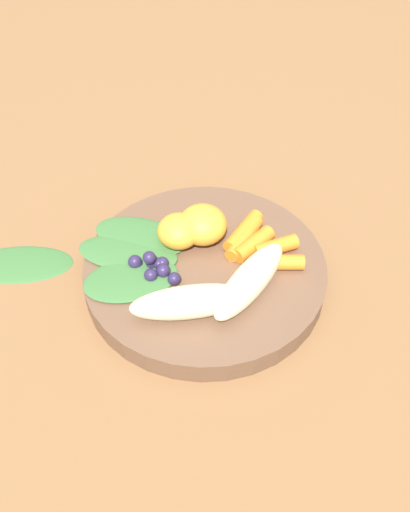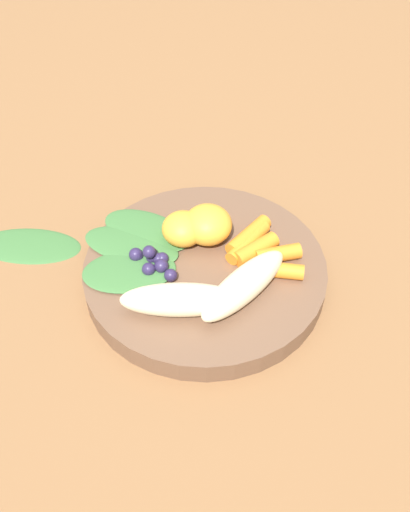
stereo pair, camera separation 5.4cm
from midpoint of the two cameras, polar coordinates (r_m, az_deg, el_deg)
ground_plane at (r=0.57m, az=-2.73°, el=-2.58°), size 2.40×2.40×0.00m
bowl at (r=0.56m, az=-2.78°, el=-1.74°), size 0.25×0.25×0.02m
banana_peeled_left at (r=0.51m, az=1.83°, el=-2.79°), size 0.12×0.06×0.03m
banana_peeled_right at (r=0.49m, az=-4.69°, el=-5.12°), size 0.11×0.09×0.03m
orange_segment_near at (r=0.56m, az=-5.45°, el=2.65°), size 0.05×0.05×0.03m
orange_segment_far at (r=0.56m, az=-3.03°, el=3.28°), size 0.05×0.05×0.04m
carrot_front at (r=0.54m, az=5.02°, el=-0.83°), size 0.05×0.05×0.02m
carrot_mid_left at (r=0.55m, az=4.88°, el=0.85°), size 0.05×0.03×0.02m
carrot_mid_right at (r=0.55m, az=2.46°, el=1.14°), size 0.05×0.02×0.02m
carrot_rear at (r=0.56m, az=1.53°, el=1.80°), size 0.06×0.03×0.02m
carrot_small at (r=0.57m, az=1.13°, el=2.76°), size 0.06×0.03×0.02m
blueberry_pile at (r=0.54m, az=-8.36°, el=-1.18°), size 0.03×0.05×0.02m
coconut_shred_patch at (r=0.56m, az=-10.57°, el=-0.42°), size 0.05×0.05×0.00m
kale_leaf_left at (r=0.58m, az=-9.65°, el=2.01°), size 0.10×0.12×0.00m
kale_leaf_right at (r=0.56m, az=-11.06°, el=0.17°), size 0.10×0.12×0.00m
kale_leaf_rear at (r=0.54m, az=-10.85°, el=-2.57°), size 0.11×0.10×0.00m
kale_leaf_stray at (r=0.62m, az=-21.87°, el=-0.84°), size 0.13×0.12×0.01m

